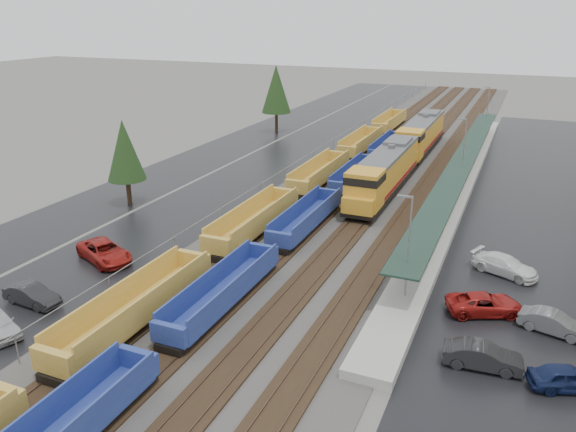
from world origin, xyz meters
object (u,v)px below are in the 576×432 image
at_px(well_string_blue, 271,250).
at_px(parked_car_west_b, 32,295).
at_px(parked_car_east_d, 568,378).
at_px(parked_car_east_e, 554,323).
at_px(locomotive_trail, 420,135).
at_px(locomotive_lead, 384,173).
at_px(parked_car_east_b, 484,304).
at_px(well_string_yellow, 291,195).
at_px(parked_car_east_a, 483,356).
at_px(parked_car_east_c, 505,265).
at_px(parked_car_west_c, 105,252).

bearing_deg(well_string_blue, parked_car_west_b, -133.87).
bearing_deg(parked_car_east_d, parked_car_east_e, -14.46).
distance_m(locomotive_trail, well_string_blue, 42.01).
bearing_deg(locomotive_trail, well_string_blue, -95.47).
bearing_deg(locomotive_lead, well_string_blue, -100.89).
bearing_deg(parked_car_east_b, parked_car_west_b, 86.87).
distance_m(locomotive_trail, well_string_yellow, 29.30).
relative_size(locomotive_trail, well_string_blue, 0.24).
xyz_separation_m(parked_car_west_b, parked_car_east_a, (29.65, 4.69, 0.03)).
xyz_separation_m(locomotive_trail, parked_car_east_c, (13.65, -36.59, -1.89)).
xyz_separation_m(well_string_yellow, parked_car_west_c, (-8.64, -18.81, -0.40)).
height_order(parked_car_east_c, parked_car_east_d, parked_car_east_c).
xyz_separation_m(parked_car_west_c, parked_car_east_a, (29.86, -3.08, -0.06)).
relative_size(well_string_yellow, well_string_blue, 1.10).
bearing_deg(parked_car_west_c, locomotive_trail, 4.25).
height_order(locomotive_lead, well_string_yellow, locomotive_lead).
relative_size(well_string_blue, parked_car_east_e, 21.86).
bearing_deg(parked_car_east_e, parked_car_west_c, 108.22).
relative_size(parked_car_west_c, parked_car_east_e, 1.37).
distance_m(parked_car_west_b, parked_car_east_b, 31.25).
relative_size(locomotive_trail, parked_car_east_c, 4.32).
distance_m(well_string_yellow, parked_car_west_b, 27.88).
relative_size(locomotive_lead, parked_car_east_e, 5.21).
xyz_separation_m(parked_car_east_c, parked_car_east_d, (3.99, -13.68, -0.04)).
height_order(locomotive_trail, parked_car_east_d, locomotive_trail).
bearing_deg(well_string_yellow, parked_car_east_c, -21.31).
bearing_deg(parked_car_east_b, locomotive_trail, -7.80).
bearing_deg(parked_car_east_b, parked_car_east_d, -168.14).
bearing_deg(parked_car_east_e, locomotive_trail, 34.83).
xyz_separation_m(locomotive_lead, parked_car_west_c, (-16.64, -25.96, -1.82)).
bearing_deg(parked_car_east_b, parked_car_east_e, -125.17).
height_order(locomotive_lead, parked_car_east_d, locomotive_lead).
height_order(parked_car_east_d, parked_car_east_e, parked_car_east_d).
height_order(well_string_blue, parked_car_east_b, well_string_blue).
relative_size(well_string_yellow, parked_car_east_e, 23.96).
bearing_deg(parked_car_east_c, parked_car_east_a, -159.74).
bearing_deg(parked_car_west_b, locomotive_lead, -22.46).
bearing_deg(parked_car_east_a, parked_car_east_b, -1.01).
relative_size(well_string_yellow, parked_car_east_b, 19.95).
relative_size(locomotive_trail, parked_car_east_d, 5.36).
distance_m(parked_car_west_c, parked_car_east_c, 32.01).
bearing_deg(well_string_yellow, parked_car_west_c, -114.67).
xyz_separation_m(well_string_blue, parked_car_east_e, (21.03, -2.58, -0.41)).
height_order(well_string_yellow, parked_car_west_c, well_string_yellow).
relative_size(parked_car_east_a, parked_car_east_b, 0.89).
distance_m(locomotive_lead, parked_car_east_a, 31.96).
bearing_deg(parked_car_east_d, parked_car_east_b, 15.72).
height_order(well_string_yellow, parked_car_east_a, well_string_yellow).
distance_m(well_string_yellow, parked_car_west_c, 20.71).
height_order(locomotive_trail, parked_car_west_c, locomotive_trail).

